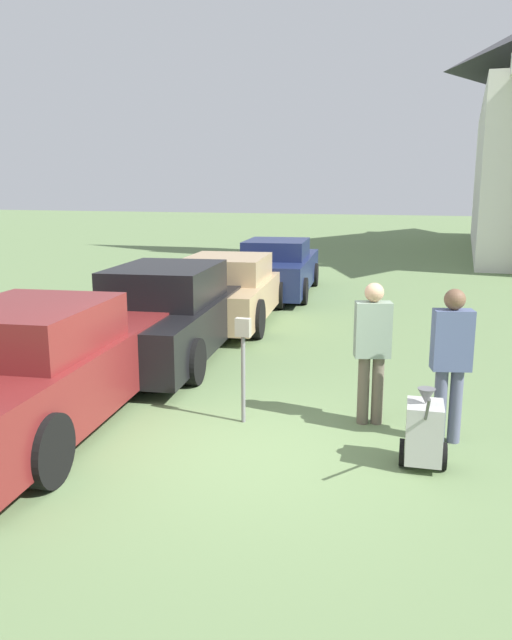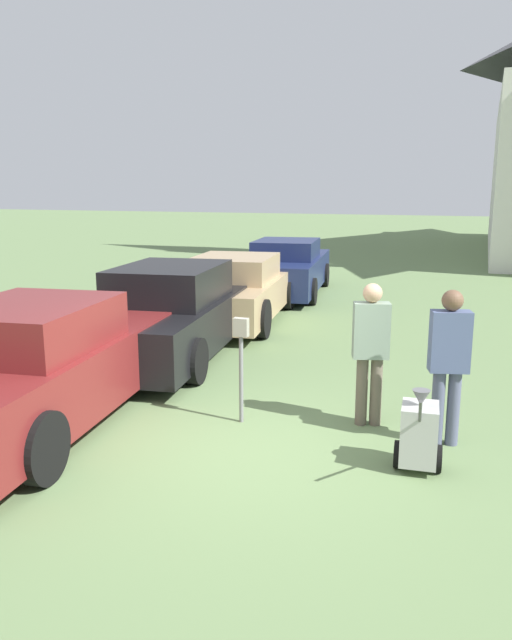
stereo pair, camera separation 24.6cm
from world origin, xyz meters
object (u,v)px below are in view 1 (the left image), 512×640
person_worker (372,345)px  person_supervisor (451,356)px  parked_car_navy (277,268)px  parking_meter (243,350)px  parked_car_maroon (40,369)px  equipment_cart (424,432)px  parked_car_tan (229,290)px  parked_car_black (170,314)px

person_worker → person_supervisor: bearing=144.4°
parked_car_navy → parking_meter: size_ratio=3.84×
parked_car_navy → parked_car_maroon: bearing=-97.8°
parked_car_navy → equipment_cart: (4.41, -9.75, -0.30)m
parked_car_maroon → parking_meter: 2.41m
equipment_cart → parked_car_navy: bearing=110.0°
parked_car_tan → person_supervisor: 7.04m
person_supervisor → equipment_cart: 1.00m
parked_car_black → person_worker: bearing=-38.1°
person_worker → person_supervisor: 0.95m
parked_car_maroon → person_worker: 3.94m
parking_meter → equipment_cart: size_ratio=1.30×
parked_car_maroon → parked_car_black: (0.00, 3.47, 0.00)m
parking_meter → person_worker: (1.47, 0.45, 0.08)m
parked_car_maroon → person_supervisor: size_ratio=2.83×
parked_car_tan → person_worker: 6.24m
parked_car_navy → equipment_cart: parked_car_navy is taller
parked_car_black → parked_car_navy: 6.52m
parked_car_maroon → person_worker: size_ratio=2.86×
parked_car_navy → person_worker: size_ratio=2.89×
parked_car_black → parking_meter: size_ratio=4.15×
parked_car_tan → parked_car_navy: (-0.00, 3.68, 0.02)m
parked_car_navy → person_supervisor: 10.11m
person_worker → parked_car_navy: bearing=-84.0°
parked_car_tan → person_worker: size_ratio=2.87×
parked_car_navy → person_supervisor: (4.61, -8.99, 0.31)m
person_worker → equipment_cart: bearing=106.0°
parked_car_black → parked_car_navy: (-0.00, 6.52, -0.02)m
parked_car_black → parked_car_navy: parked_car_black is taller
equipment_cart → parked_car_black: bearing=139.4°
parked_car_black → parked_car_navy: size_ratio=1.08×
parked_car_tan → parked_car_navy: size_ratio=0.99×
parked_car_tan → parked_car_navy: parked_car_navy is taller
person_supervisor → parking_meter: bearing=-11.5°
parked_car_navy → person_worker: bearing=-74.6°
parking_meter → parked_car_navy: bearing=103.8°
person_supervisor → parked_car_navy: bearing=-77.8°
parked_car_black → parked_car_tan: 2.84m
parked_car_maroon → parking_meter: bearing=13.0°
parked_car_black → equipment_cart: 5.47m
parked_car_tan → equipment_cart: bearing=-61.8°
parked_car_black → person_supervisor: size_ratio=3.08×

